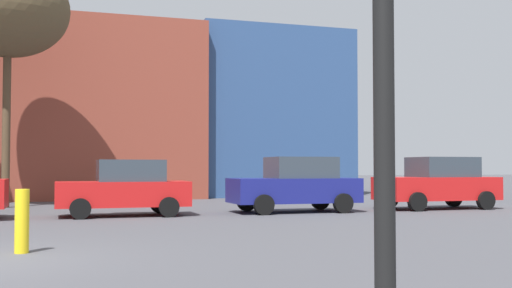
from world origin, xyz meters
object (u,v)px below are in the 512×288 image
(parked_car_4, at_px, (296,185))
(bare_tree_2, at_px, (8,10))
(parked_car_3, at_px, (125,188))
(bollard_yellow_0, at_px, (22,221))
(parked_car_5, at_px, (438,183))

(parked_car_4, relative_size, bare_tree_2, 0.46)
(bare_tree_2, bearing_deg, parked_car_3, -55.08)
(parked_car_4, height_order, bare_tree_2, bare_tree_2)
(bollard_yellow_0, bearing_deg, parked_car_5, 30.06)
(parked_car_5, bearing_deg, parked_car_4, 0.00)
(bare_tree_2, distance_m, bollard_yellow_0, 15.05)
(parked_car_3, height_order, bare_tree_2, bare_tree_2)
(parked_car_3, bearing_deg, parked_car_4, 180.00)
(parked_car_4, relative_size, parked_car_5, 0.99)
(parked_car_5, bearing_deg, bare_tree_2, -20.02)
(bare_tree_2, bearing_deg, parked_car_5, -20.02)
(parked_car_3, height_order, bollard_yellow_0, parked_car_3)
(parked_car_5, distance_m, bollard_yellow_0, 15.83)
(bollard_yellow_0, bearing_deg, parked_car_4, 44.04)
(parked_car_3, distance_m, bare_tree_2, 9.30)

